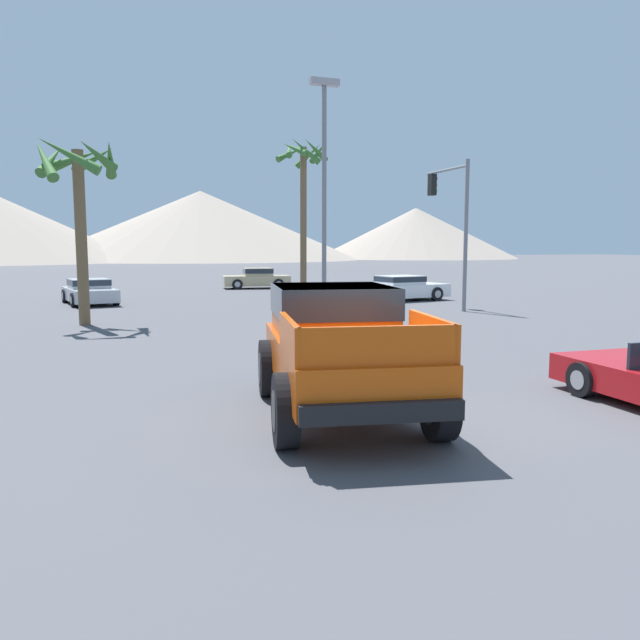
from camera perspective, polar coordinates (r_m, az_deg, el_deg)
ground_plane at (r=9.49m, az=5.37°, el=-9.06°), size 320.00×320.00×0.00m
orange_pickup_truck at (r=9.81m, az=1.73°, el=-1.87°), size 3.06×5.16×1.94m
parked_car_silver at (r=29.98m, az=-20.33°, el=2.48°), size 2.48×4.29×1.14m
parked_car_white at (r=30.18m, az=7.45°, el=2.93°), size 4.76×2.45×1.20m
parked_car_tan at (r=39.08m, az=-5.80°, el=3.84°), size 4.27×2.38×1.26m
traffic_light_main at (r=26.53m, az=11.91°, el=9.92°), size 0.38×3.12×5.98m
street_lamp_post at (r=19.01m, az=0.39°, el=12.53°), size 0.90×0.24×7.47m
palm_tree_short at (r=21.94m, az=-21.24°, el=11.58°), size 2.71×2.68×6.08m
palm_tree_leaning at (r=35.05m, az=-1.52°, el=12.80°), size 2.71×2.89×8.40m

